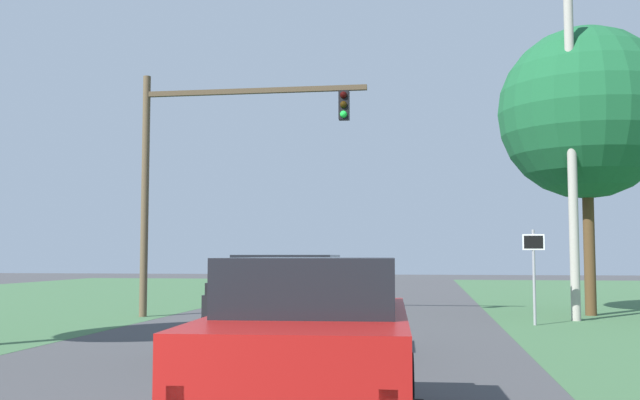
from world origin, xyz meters
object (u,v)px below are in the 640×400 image
(oak_tree_right, at_px, (586,113))
(utility_pole_right, at_px, (572,156))
(traffic_light, at_px, (201,156))
(pickup_truck_lead, at_px, (289,304))
(keep_moving_sign, at_px, (534,264))
(red_suv_near, at_px, (315,342))

(oak_tree_right, distance_m, utility_pole_right, 2.80)
(oak_tree_right, xyz_separation_m, utility_pole_right, (-0.86, -2.07, -1.68))
(traffic_light, bearing_deg, oak_tree_right, 11.63)
(traffic_light, bearing_deg, pickup_truck_lead, -61.50)
(keep_moving_sign, relative_size, utility_pole_right, 0.27)
(red_suv_near, xyz_separation_m, traffic_light, (-5.88, 14.46, 4.06))
(red_suv_near, bearing_deg, utility_pole_right, 69.67)
(oak_tree_right, bearing_deg, pickup_truck_lead, -126.65)
(oak_tree_right, relative_size, utility_pole_right, 0.96)
(traffic_light, bearing_deg, red_suv_near, -67.87)
(keep_moving_sign, bearing_deg, utility_pole_right, 48.91)
(utility_pole_right, bearing_deg, keep_moving_sign, -131.09)
(keep_moving_sign, bearing_deg, pickup_truck_lead, -129.11)
(traffic_light, relative_size, oak_tree_right, 0.82)
(traffic_light, distance_m, keep_moving_sign, 10.62)
(utility_pole_right, bearing_deg, oak_tree_right, 67.53)
(red_suv_near, distance_m, traffic_light, 16.13)
(red_suv_near, xyz_separation_m, utility_pole_right, (5.53, 14.91, 3.90))
(traffic_light, bearing_deg, keep_moving_sign, -6.57)
(red_suv_near, relative_size, utility_pole_right, 0.51)
(pickup_truck_lead, xyz_separation_m, traffic_light, (-4.38, 8.07, 4.08))
(red_suv_near, distance_m, pickup_truck_lead, 6.56)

